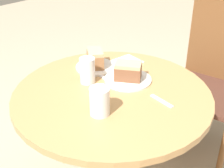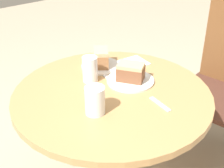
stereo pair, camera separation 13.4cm
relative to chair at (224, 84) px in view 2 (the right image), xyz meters
name	(u,v)px [view 2 (the right image)]	position (x,y,z in m)	size (l,w,h in m)	color
table	(112,127)	(-0.08, -0.80, 0.02)	(0.87, 0.87, 0.71)	tan
chair	(224,84)	(0.00, 0.00, 0.00)	(0.53, 0.51, 0.96)	brown
plate_near	(101,66)	(-0.30, -0.69, 0.22)	(0.20, 0.20, 0.01)	silver
plate_far	(130,80)	(-0.09, -0.68, 0.22)	(0.22, 0.22, 0.01)	silver
cake_slice_near	(101,57)	(-0.30, -0.69, 0.27)	(0.14, 0.13, 0.09)	#9E6B42
cake_slice_far	(131,72)	(-0.09, -0.68, 0.27)	(0.14, 0.14, 0.08)	brown
glass_lemonade	(95,102)	(0.00, -0.95, 0.27)	(0.08, 0.08, 0.11)	beige
glass_water	(90,71)	(-0.22, -0.82, 0.27)	(0.07, 0.07, 0.12)	silver
napkin_stack	(134,63)	(-0.23, -0.54, 0.22)	(0.14, 0.14, 0.01)	white
fork	(108,78)	(-0.18, -0.74, 0.22)	(0.18, 0.04, 0.00)	silver
spoon	(160,104)	(0.13, -0.71, 0.22)	(0.12, 0.03, 0.00)	silver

